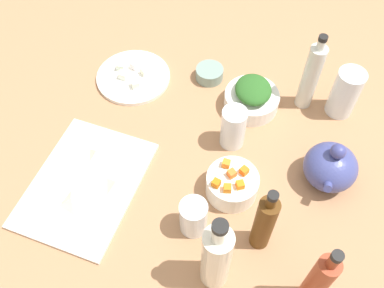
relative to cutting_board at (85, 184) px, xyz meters
The scene contains 29 objects.
tabletop 28.55cm from the cutting_board, 128.24° to the left, with size 190.00×190.00×3.00cm, color #A97853.
cutting_board is the anchor object (origin of this frame).
plate_tofu 38.01cm from the cutting_board, behind, with size 22.02×22.02×1.20cm, color white.
bowl_greens 50.96cm from the cutting_board, 140.05° to the left, with size 15.39×15.39×5.01cm, color white.
bowl_carrots 36.91cm from the cutting_board, 106.82° to the left, with size 12.85×12.85×6.31cm, color white.
bowl_small_side 49.20cm from the cutting_board, 158.45° to the left, with size 8.24×8.24×3.62cm, color gray.
teapot 61.23cm from the cutting_board, 111.21° to the left, with size 15.03×13.22×14.23cm.
bottle_0 40.63cm from the cutting_board, 73.67° to the left, with size 6.24×6.24×26.65cm.
bottle_1 59.47cm from the cutting_board, 81.11° to the left, with size 4.44×4.44×25.49cm.
bottle_2 65.73cm from the cutting_board, 134.17° to the left, with size 4.62×4.62×24.82cm.
bottle_3 45.94cm from the cutting_board, 90.22° to the left, with size 4.53×4.53×22.63cm.
drinking_glass_0 73.25cm from the cutting_board, 129.03° to the left, with size 7.54×7.54×14.67cm, color white.
drinking_glass_1 29.83cm from the cutting_board, 87.05° to the left, with size 6.53×6.53×10.12cm, color white.
drinking_glass_2 40.45cm from the cutting_board, 129.18° to the left, with size 6.58×6.58×12.43cm, color white.
carrot_cube_0 39.03cm from the cutting_board, 103.42° to the left, with size 1.80×1.80×1.80cm, color orange.
carrot_cube_1 37.05cm from the cutting_board, 107.95° to the left, with size 1.80×1.80×1.80cm, color orange.
carrot_cube_2 33.50cm from the cutting_board, 103.20° to the left, with size 1.80×1.80×1.80cm, color orange.
carrot_cube_3 40.02cm from the cutting_board, 109.15° to the left, with size 1.80×1.80×1.80cm, color orange.
carrot_cube_4 35.92cm from the cutting_board, 112.47° to the left, with size 1.80×1.80×1.80cm, color orange.
carrot_cube_5 36.15cm from the cutting_board, 101.44° to the left, with size 1.80×1.80×1.80cm, color orange.
chopped_greens_mound 51.35cm from the cutting_board, 140.05° to the left, with size 11.45×10.01×4.09cm, color #2A5F23.
tofu_cube_0 36.62cm from the cutting_board, behind, with size 2.20×2.20×2.20cm, color white.
tofu_cube_1 41.32cm from the cutting_board, behind, with size 2.20×2.20×2.20cm, color white.
tofu_cube_2 40.02cm from the cutting_board, 168.48° to the right, with size 2.20×2.20×2.20cm, color white.
tofu_cube_3 39.85cm from the cutting_board, behind, with size 2.20×2.20×2.20cm, color white.
tofu_cube_4 34.15cm from the cutting_board, behind, with size 2.20×2.20×2.20cm, color white.
dumpling_0 6.15cm from the cutting_board, ahead, with size 5.32×4.95×2.42cm, color beige.
dumpling_1 8.34cm from the cutting_board, 103.46° to the left, with size 5.23×5.20×2.13cm, color beige.
dumpling_2 8.81cm from the cutting_board, behind, with size 4.44×4.30×2.01cm, color beige.
Camera 1 is at (59.05, 20.73, 98.35)cm, focal length 40.16 mm.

